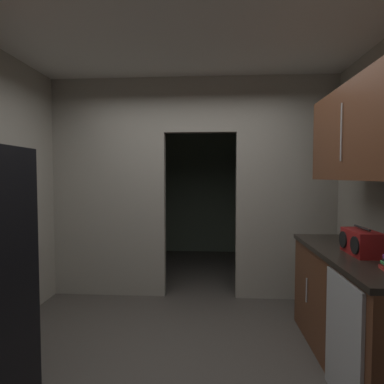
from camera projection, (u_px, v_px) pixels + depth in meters
name	position (u px, v px, depth m)	size (l,w,h in m)	color
ground	(178.00, 373.00, 2.49)	(20.00, 20.00, 0.00)	#47423D
kitchen_overhead_slab	(184.00, 35.00, 2.83)	(3.92, 7.24, 0.06)	silver
kitchen_partition	(190.00, 182.00, 4.03)	(3.52, 0.12, 2.72)	#9E998C
adjoining_room_shell	(198.00, 185.00, 5.77)	(3.52, 2.50, 2.72)	slate
lower_cabinet_run	(361.00, 310.00, 2.55)	(0.65, 1.64, 0.91)	brown
dishwasher	(343.00, 342.00, 2.11)	(0.02, 0.56, 0.85)	#B7BABC
upper_cabinet_counterside	(365.00, 132.00, 2.48)	(0.36, 1.47, 0.74)	brown
boombox	(361.00, 242.00, 2.47)	(0.20, 0.36, 0.22)	maroon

